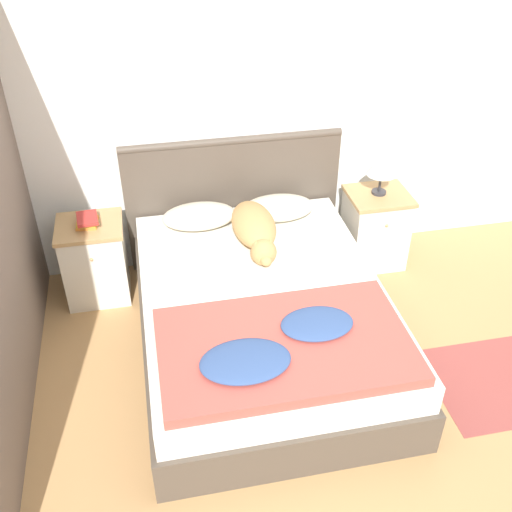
{
  "coord_description": "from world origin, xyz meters",
  "views": [
    {
      "loc": [
        -0.56,
        -1.88,
        2.83
      ],
      "look_at": [
        0.08,
        1.21,
        0.6
      ],
      "focal_mm": 42.0,
      "sensor_mm": 36.0,
      "label": 1
    }
  ],
  "objects_px": {
    "nightstand_right": "(375,228)",
    "book_stack": "(87,220)",
    "bed": "(262,318)",
    "nightstand_left": "(95,260)",
    "table_lamp": "(382,166)",
    "pillow_left": "(199,216)",
    "dog": "(255,228)",
    "pillow_right": "(278,208)"
  },
  "relations": [
    {
      "from": "nightstand_left",
      "to": "table_lamp",
      "type": "xyz_separation_m",
      "value": [
        2.14,
        0.01,
        0.53
      ]
    },
    {
      "from": "bed",
      "to": "table_lamp",
      "type": "relative_size",
      "value": 6.79
    },
    {
      "from": "nightstand_left",
      "to": "pillow_right",
      "type": "relative_size",
      "value": 1.14
    },
    {
      "from": "table_lamp",
      "to": "nightstand_left",
      "type": "bearing_deg",
      "value": -179.6
    },
    {
      "from": "dog",
      "to": "table_lamp",
      "type": "xyz_separation_m",
      "value": [
        1.01,
        0.26,
        0.25
      ]
    },
    {
      "from": "dog",
      "to": "book_stack",
      "type": "relative_size",
      "value": 4.01
    },
    {
      "from": "nightstand_left",
      "to": "book_stack",
      "type": "distance_m",
      "value": 0.34
    },
    {
      "from": "bed",
      "to": "nightstand_right",
      "type": "relative_size",
      "value": 3.4
    },
    {
      "from": "nightstand_left",
      "to": "dog",
      "type": "distance_m",
      "value": 1.19
    },
    {
      "from": "pillow_right",
      "to": "book_stack",
      "type": "xyz_separation_m",
      "value": [
        -1.37,
        -0.02,
        0.07
      ]
    },
    {
      "from": "pillow_left",
      "to": "pillow_right",
      "type": "height_order",
      "value": "same"
    },
    {
      "from": "pillow_left",
      "to": "table_lamp",
      "type": "bearing_deg",
      "value": -0.52
    },
    {
      "from": "dog",
      "to": "table_lamp",
      "type": "height_order",
      "value": "table_lamp"
    },
    {
      "from": "nightstand_right",
      "to": "book_stack",
      "type": "relative_size",
      "value": 2.96
    },
    {
      "from": "nightstand_right",
      "to": "book_stack",
      "type": "distance_m",
      "value": 2.17
    },
    {
      "from": "pillow_left",
      "to": "table_lamp",
      "type": "relative_size",
      "value": 1.75
    },
    {
      "from": "nightstand_left",
      "to": "pillow_left",
      "type": "height_order",
      "value": "pillow_left"
    },
    {
      "from": "dog",
      "to": "table_lamp",
      "type": "bearing_deg",
      "value": 14.49
    },
    {
      "from": "bed",
      "to": "nightstand_right",
      "type": "xyz_separation_m",
      "value": [
        1.07,
        0.79,
        0.06
      ]
    },
    {
      "from": "dog",
      "to": "book_stack",
      "type": "distance_m",
      "value": 1.16
    },
    {
      "from": "nightstand_left",
      "to": "pillow_left",
      "type": "xyz_separation_m",
      "value": [
        0.78,
        0.03,
        0.26
      ]
    },
    {
      "from": "bed",
      "to": "pillow_left",
      "type": "relative_size",
      "value": 3.88
    },
    {
      "from": "bed",
      "to": "nightstand_left",
      "type": "height_order",
      "value": "nightstand_left"
    },
    {
      "from": "bed",
      "to": "book_stack",
      "type": "xyz_separation_m",
      "value": [
        -1.07,
        0.8,
        0.4
      ]
    },
    {
      "from": "nightstand_left",
      "to": "nightstand_right",
      "type": "bearing_deg",
      "value": 0.0
    },
    {
      "from": "nightstand_right",
      "to": "pillow_right",
      "type": "xyz_separation_m",
      "value": [
        -0.78,
        0.03,
        0.26
      ]
    },
    {
      "from": "nightstand_right",
      "to": "nightstand_left",
      "type": "bearing_deg",
      "value": 180.0
    },
    {
      "from": "nightstand_left",
      "to": "bed",
      "type": "bearing_deg",
      "value": -36.53
    },
    {
      "from": "nightstand_right",
      "to": "book_stack",
      "type": "height_order",
      "value": "book_stack"
    },
    {
      "from": "pillow_left",
      "to": "dog",
      "type": "height_order",
      "value": "dog"
    },
    {
      "from": "book_stack",
      "to": "nightstand_right",
      "type": "bearing_deg",
      "value": -0.14
    },
    {
      "from": "dog",
      "to": "book_stack",
      "type": "xyz_separation_m",
      "value": [
        -1.14,
        0.25,
        0.05
      ]
    },
    {
      "from": "bed",
      "to": "dog",
      "type": "distance_m",
      "value": 0.65
    },
    {
      "from": "pillow_left",
      "to": "pillow_right",
      "type": "relative_size",
      "value": 1.0
    },
    {
      "from": "pillow_right",
      "to": "table_lamp",
      "type": "relative_size",
      "value": 1.75
    },
    {
      "from": "pillow_right",
      "to": "table_lamp",
      "type": "distance_m",
      "value": 0.82
    },
    {
      "from": "nightstand_left",
      "to": "pillow_left",
      "type": "bearing_deg",
      "value": 2.0
    },
    {
      "from": "nightstand_left",
      "to": "nightstand_right",
      "type": "xyz_separation_m",
      "value": [
        2.14,
        0.0,
        0.0
      ]
    },
    {
      "from": "book_stack",
      "to": "bed",
      "type": "bearing_deg",
      "value": -36.62
    },
    {
      "from": "book_stack",
      "to": "pillow_right",
      "type": "bearing_deg",
      "value": 0.93
    },
    {
      "from": "pillow_right",
      "to": "book_stack",
      "type": "bearing_deg",
      "value": -179.07
    },
    {
      "from": "book_stack",
      "to": "table_lamp",
      "type": "xyz_separation_m",
      "value": [
        2.14,
        0.01,
        0.19
      ]
    }
  ]
}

